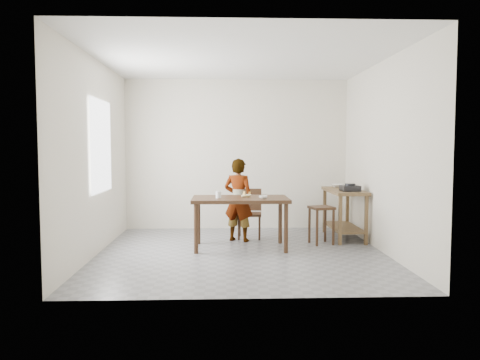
{
  "coord_description": "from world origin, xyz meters",
  "views": [
    {
      "loc": [
        -0.26,
        -6.49,
        1.49
      ],
      "look_at": [
        0.0,
        0.4,
        1.0
      ],
      "focal_mm": 35.0,
      "sensor_mm": 36.0,
      "label": 1
    }
  ],
  "objects_px": {
    "dining_table": "(240,223)",
    "stool": "(321,225)",
    "child": "(239,200)",
    "dining_chair": "(249,214)",
    "prep_counter": "(344,214)"
  },
  "relations": [
    {
      "from": "prep_counter",
      "to": "dining_chair",
      "type": "height_order",
      "value": "prep_counter"
    },
    {
      "from": "dining_table",
      "to": "prep_counter",
      "type": "height_order",
      "value": "prep_counter"
    },
    {
      "from": "child",
      "to": "stool",
      "type": "relative_size",
      "value": 2.26
    },
    {
      "from": "dining_chair",
      "to": "stool",
      "type": "distance_m",
      "value": 1.19
    },
    {
      "from": "prep_counter",
      "to": "stool",
      "type": "height_order",
      "value": "prep_counter"
    },
    {
      "from": "dining_table",
      "to": "child",
      "type": "distance_m",
      "value": 0.6
    },
    {
      "from": "dining_table",
      "to": "stool",
      "type": "xyz_separation_m",
      "value": [
        1.25,
        0.26,
        -0.08
      ]
    },
    {
      "from": "child",
      "to": "dining_chair",
      "type": "bearing_deg",
      "value": -106.45
    },
    {
      "from": "dining_chair",
      "to": "stool",
      "type": "height_order",
      "value": "dining_chair"
    },
    {
      "from": "dining_table",
      "to": "stool",
      "type": "distance_m",
      "value": 1.28
    },
    {
      "from": "child",
      "to": "dining_chair",
      "type": "relative_size",
      "value": 1.64
    },
    {
      "from": "dining_chair",
      "to": "child",
      "type": "bearing_deg",
      "value": -124.84
    },
    {
      "from": "stool",
      "to": "dining_table",
      "type": "bearing_deg",
      "value": -168.27
    },
    {
      "from": "dining_table",
      "to": "prep_counter",
      "type": "distance_m",
      "value": 1.86
    },
    {
      "from": "dining_table",
      "to": "dining_chair",
      "type": "relative_size",
      "value": 1.76
    }
  ]
}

